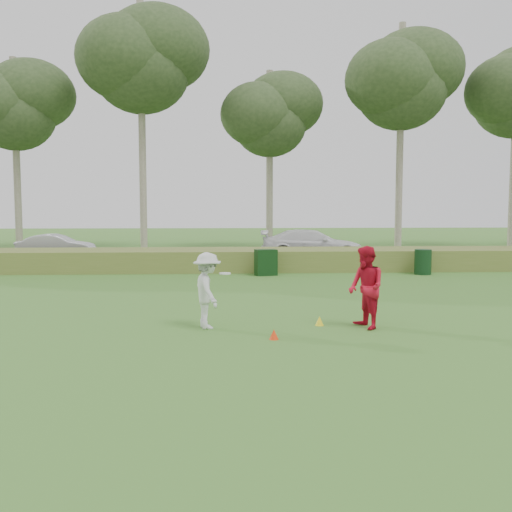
{
  "coord_description": "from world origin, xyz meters",
  "views": [
    {
      "loc": [
        -0.92,
        -12.94,
        2.78
      ],
      "look_at": [
        0.0,
        4.0,
        1.3
      ],
      "focal_mm": 40.0,
      "sensor_mm": 36.0,
      "label": 1
    }
  ],
  "objects": [
    {
      "name": "reed_strip",
      "position": [
        0.0,
        12.0,
        0.45
      ],
      "size": [
        80.0,
        3.0,
        0.9
      ],
      "primitive_type": "cube",
      "color": "#5D6F2C",
      "rests_on": "ground"
    },
    {
      "name": "cone_yellow",
      "position": [
        1.28,
        0.11,
        0.11
      ],
      "size": [
        0.2,
        0.2,
        0.22
      ],
      "primitive_type": "cone",
      "color": "yellow",
      "rests_on": "ground"
    },
    {
      "name": "park_road",
      "position": [
        0.0,
        17.0,
        0.03
      ],
      "size": [
        80.0,
        6.0,
        0.06
      ],
      "primitive_type": "cube",
      "color": "#2D2D2D",
      "rests_on": "ground"
    },
    {
      "name": "tree_3",
      "position": [
        -6.0,
        23.0,
        11.6
      ],
      "size": [
        7.8,
        7.8,
        15.5
      ],
      "color": "gray",
      "rests_on": "ground"
    },
    {
      "name": "tree_5",
      "position": [
        10.0,
        22.5,
        10.47
      ],
      "size": [
        7.28,
        7.28,
        14.0
      ],
      "color": "gray",
      "rests_on": "ground"
    },
    {
      "name": "cone_orange",
      "position": [
        0.09,
        -1.23,
        0.11
      ],
      "size": [
        0.2,
        0.2,
        0.22
      ],
      "primitive_type": "cone",
      "color": "#FF370D",
      "rests_on": "ground"
    },
    {
      "name": "player_red",
      "position": [
        2.27,
        -0.27,
        0.94
      ],
      "size": [
        0.93,
        1.07,
        1.89
      ],
      "primitive_type": "imported",
      "rotation": [
        0.0,
        0.0,
        -1.3
      ],
      "color": "red",
      "rests_on": "ground"
    },
    {
      "name": "ground",
      "position": [
        0.0,
        0.0,
        0.0
      ],
      "size": [
        120.0,
        120.0,
        0.0
      ],
      "primitive_type": "plane",
      "color": "#346D24",
      "rests_on": "ground"
    },
    {
      "name": "player_white",
      "position": [
        -1.33,
        -0.03,
        0.87
      ],
      "size": [
        1.0,
        1.26,
        1.74
      ],
      "rotation": [
        0.0,
        0.0,
        1.86
      ],
      "color": "silver",
      "rests_on": "ground"
    },
    {
      "name": "trash_bin",
      "position": [
        7.16,
        9.85,
        0.51
      ],
      "size": [
        0.91,
        0.91,
        1.03
      ],
      "primitive_type": "cylinder",
      "rotation": [
        0.0,
        0.0,
        -0.43
      ],
      "color": "black",
      "rests_on": "ground"
    },
    {
      "name": "tree_4",
      "position": [
        2.0,
        24.5,
        8.59
      ],
      "size": [
        6.24,
        6.24,
        11.5
      ],
      "color": "gray",
      "rests_on": "ground"
    },
    {
      "name": "car_mid",
      "position": [
        -9.65,
        16.97,
        0.7
      ],
      "size": [
        3.92,
        1.41,
        1.28
      ],
      "primitive_type": "imported",
      "rotation": [
        0.0,
        0.0,
        1.56
      ],
      "color": "silver",
      "rests_on": "park_road"
    },
    {
      "name": "tree_2",
      "position": [
        -14.0,
        24.0,
        8.97
      ],
      "size": [
        6.5,
        6.5,
        12.0
      ],
      "color": "gray",
      "rests_on": "ground"
    },
    {
      "name": "car_right",
      "position": [
        3.54,
        16.01,
        0.82
      ],
      "size": [
        5.44,
        2.63,
        1.53
      ],
      "primitive_type": "imported",
      "rotation": [
        0.0,
        0.0,
        1.47
      ],
      "color": "white",
      "rests_on": "park_road"
    },
    {
      "name": "utility_cabinet",
      "position": [
        0.72,
        9.87,
        0.52
      ],
      "size": [
        0.94,
        0.71,
        1.05
      ],
      "primitive_type": "cube",
      "rotation": [
        0.0,
        0.0,
        0.25
      ],
      "color": "black",
      "rests_on": "ground"
    }
  ]
}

